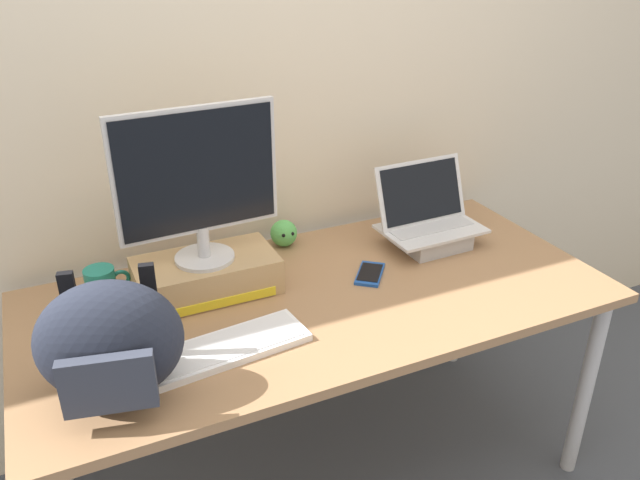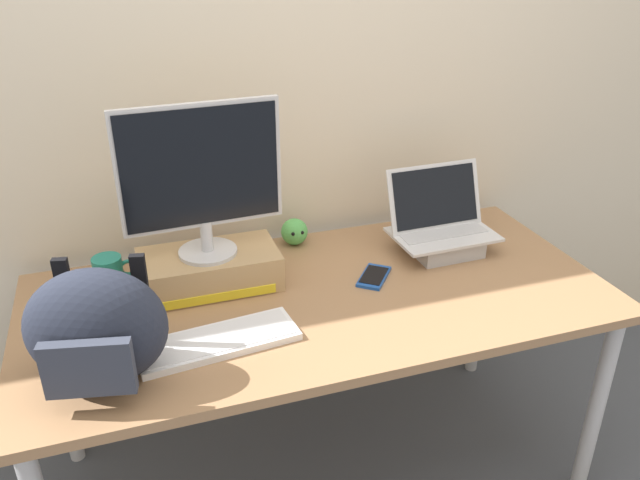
{
  "view_description": "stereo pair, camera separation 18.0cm",
  "coord_description": "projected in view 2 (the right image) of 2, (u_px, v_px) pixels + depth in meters",
  "views": [
    {
      "loc": [
        -0.69,
        -1.48,
        1.73
      ],
      "look_at": [
        0.0,
        0.0,
        0.92
      ],
      "focal_mm": 35.37,
      "sensor_mm": 36.0,
      "label": 1
    },
    {
      "loc": [
        -0.52,
        -1.55,
        1.73
      ],
      "look_at": [
        0.0,
        0.0,
        0.92
      ],
      "focal_mm": 35.37,
      "sensor_mm": 36.0,
      "label": 2
    }
  ],
  "objects": [
    {
      "name": "ground_plane",
      "position": [
        320.0,
        472.0,
        2.23
      ],
      "size": [
        20.0,
        20.0,
        0.0
      ],
      "primitive_type": "plane",
      "color": "#474C56"
    },
    {
      "name": "back_wall",
      "position": [
        271.0,
        72.0,
        2.09
      ],
      "size": [
        7.0,
        0.1,
        2.6
      ],
      "primitive_type": "cube",
      "color": "beige",
      "rests_on": "ground"
    },
    {
      "name": "desk",
      "position": [
        320.0,
        312.0,
        1.93
      ],
      "size": [
        1.75,
        0.82,
        0.74
      ],
      "color": "#99704C",
      "rests_on": "ground"
    },
    {
      "name": "toner_box_yellow",
      "position": [
        210.0,
        269.0,
        1.92
      ],
      "size": [
        0.42,
        0.22,
        0.11
      ],
      "color": "tan",
      "rests_on": "desk"
    },
    {
      "name": "desktop_monitor",
      "position": [
        201.0,
        177.0,
        1.79
      ],
      "size": [
        0.47,
        0.18,
        0.46
      ],
      "rotation": [
        0.0,
        0.0,
        0.05
      ],
      "color": "silver",
      "rests_on": "toner_box_yellow"
    },
    {
      "name": "open_laptop",
      "position": [
        441.0,
        234.0,
        2.14
      ],
      "size": [
        0.35,
        0.23,
        0.28
      ],
      "rotation": [
        0.0,
        0.0,
        0.03
      ],
      "color": "#ADADB2",
      "rests_on": "desk"
    },
    {
      "name": "external_keyboard",
      "position": [
        218.0,
        341.0,
        1.66
      ],
      "size": [
        0.44,
        0.19,
        0.02
      ],
      "rotation": [
        0.0,
        0.0,
        0.1
      ],
      "color": "white",
      "rests_on": "desk"
    },
    {
      "name": "messenger_backpack",
      "position": [
        97.0,
        329.0,
        1.47
      ],
      "size": [
        0.36,
        0.29,
        0.3
      ],
      "rotation": [
        0.0,
        0.0,
        -0.21
      ],
      "color": "#232838",
      "rests_on": "desk"
    },
    {
      "name": "coffee_mug",
      "position": [
        109.0,
        272.0,
        1.92
      ],
      "size": [
        0.13,
        0.09,
        0.1
      ],
      "color": "#1E7F70",
      "rests_on": "desk"
    },
    {
      "name": "cell_phone",
      "position": [
        374.0,
        276.0,
        1.98
      ],
      "size": [
        0.15,
        0.16,
        0.01
      ],
      "rotation": [
        0.0,
        0.0,
        -0.67
      ],
      "color": "#19479E",
      "rests_on": "desk"
    },
    {
      "name": "plush_toy",
      "position": [
        294.0,
        232.0,
        2.18
      ],
      "size": [
        0.09,
        0.09,
        0.09
      ],
      "color": "#56B256",
      "rests_on": "desk"
    }
  ]
}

